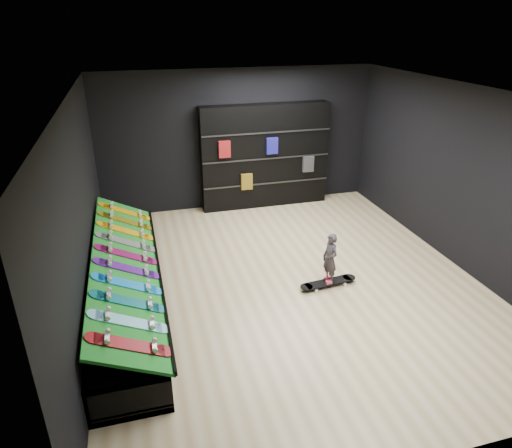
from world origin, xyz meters
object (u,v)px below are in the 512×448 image
object	(u,v)px
floor_skateboard	(328,284)
child	(329,268)
display_rack	(127,291)
back_shelving	(265,156)

from	to	relation	value
floor_skateboard	child	xyz separation A→B (m)	(0.00, 0.00, 0.30)
child	floor_skateboard	bearing A→B (deg)	0.00
display_rack	child	world-z (taller)	child
back_shelving	child	distance (m)	3.73
display_rack	back_shelving	bearing A→B (deg)	46.86
back_shelving	floor_skateboard	distance (m)	3.80
display_rack	back_shelving	xyz separation A→B (m)	(3.11, 3.32, 0.89)
back_shelving	child	world-z (taller)	back_shelving
display_rack	child	size ratio (longest dim) A/B	8.96
child	display_rack	bearing A→B (deg)	-106.82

